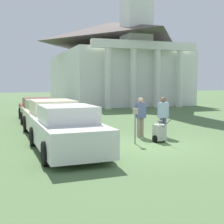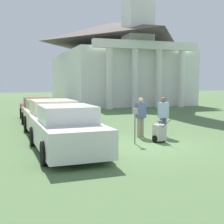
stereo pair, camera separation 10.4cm
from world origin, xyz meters
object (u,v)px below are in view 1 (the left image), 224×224
Objects in this scene: parking_meter at (135,119)px; person_worker at (140,115)px; parked_car_white at (67,131)px; church at (113,56)px; parked_car_sage at (43,114)px; equipment_cart at (159,132)px; person_supervisor at (163,114)px; parked_car_cream at (52,119)px; parked_car_maroon at (37,110)px.

parking_meter is 1.51m from person_worker.
church reaches higher than parked_car_white.
equipment_cart is (3.69, -5.56, -0.26)m from parked_car_sage.
church reaches higher than person_supervisor.
person_worker is 1.41m from equipment_cart.
parked_car_cream reaches higher than parked_car_maroon.
parked_car_sage is at bearing 88.38° from parked_car_white.
parked_car_maroon is 0.19× the size of church.
parked_car_sage is at bearing -119.70° from church.
parked_car_sage is 6.35m from person_supervisor.
parked_car_maroon is 8.01m from person_worker.
parked_car_white is at bearing 13.51° from person_supervisor.
parking_meter is (2.67, -8.49, 0.30)m from parked_car_maroon.
parked_car_sage is 5.53m from person_worker.
parking_meter is at bearing 9.76° from parked_car_white.
parked_car_cream reaches higher than equipment_cart.
parked_car_sage is at bearing -59.74° from person_worker.
parked_car_sage reaches higher than parking_meter.
person_worker is at bearing -106.69° from church.
parked_car_white is at bearing -112.95° from church.
parked_car_white is 4.64m from person_supervisor.
parking_meter is at bearing 49.18° from person_worker.
parked_car_sage is 6.68m from equipment_cart.
parking_meter is at bearing 173.17° from equipment_cart.
parking_meter is 1.33× the size of equipment_cart.
parking_meter is 0.79× the size of person_supervisor.
person_supervisor is 1.68× the size of equipment_cart.
parked_car_cream is 23.27m from church.
parked_car_white is 26.14m from church.
church is at bearing -109.94° from person_supervisor.
parking_meter is 1.96m from person_supervisor.
parked_car_white is 3.21m from parked_car_cream.
church is at bearing 72.36° from parking_meter.
parking_meter is at bearing -46.56° from parked_car_cream.
parked_car_cream is 3.78m from parking_meter.
parked_car_maroon is 2.95× the size of person_supervisor.
parked_car_white is 6.11m from parked_car_sage.
equipment_cart is 24.50m from church.
parked_car_sage is at bearing 115.64° from parking_meter.
parked_car_sage is 5.28× the size of equipment_cart.
parked_car_white is 2.79× the size of person_supervisor.
parked_car_cream is 5.82m from parked_car_maroon.
parked_car_cream reaches higher than parking_meter.
parked_car_white is 3.93m from person_worker.
person_worker is at bearing -65.87° from parked_car_maroon.
parked_car_maroon is 18.37m from church.
church is at bearing 54.02° from parked_car_maroon.
parked_car_white is at bearing 18.86° from person_worker.
parked_car_sage is (0.00, 6.11, -0.07)m from parked_car_white.
parked_car_maroon is at bearing 88.39° from parked_car_sage.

